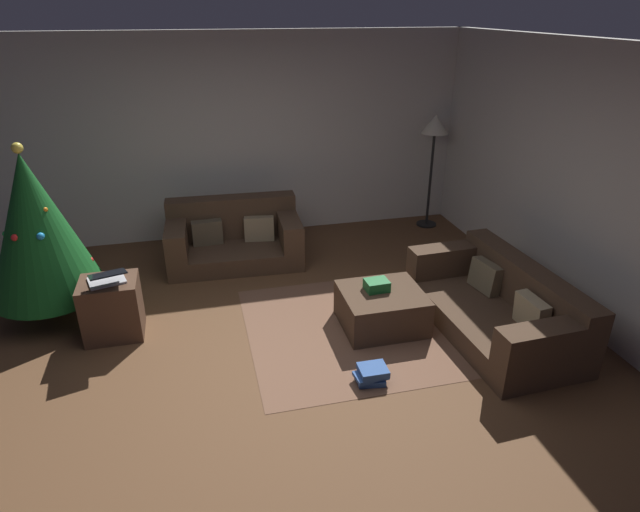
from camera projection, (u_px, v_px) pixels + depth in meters
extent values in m
plane|color=brown|center=(270.00, 365.00, 4.68)|extent=(6.40, 6.40, 0.00)
cube|color=beige|center=(228.00, 138.00, 6.88)|extent=(6.40, 0.12, 2.60)
cube|color=beige|center=(610.00, 196.00, 4.80)|extent=(0.12, 6.40, 2.60)
cube|color=#473323|center=(235.00, 254.00, 6.50)|extent=(1.60, 0.93, 0.22)
cube|color=#473323|center=(232.00, 217.00, 6.62)|extent=(1.58, 0.30, 0.51)
cube|color=#473323|center=(289.00, 229.00, 6.50)|extent=(0.28, 0.88, 0.33)
cube|color=#473323|center=(177.00, 237.00, 6.26)|extent=(0.28, 0.88, 0.33)
cube|color=#8C7A5B|center=(259.00, 229.00, 6.55)|extent=(0.38, 0.19, 0.31)
cube|color=brown|center=(207.00, 233.00, 6.43)|extent=(0.37, 0.14, 0.30)
cube|color=#473323|center=(490.00, 320.00, 5.14)|extent=(1.01, 1.90, 0.23)
cube|color=#473323|center=(526.00, 285.00, 5.09)|extent=(0.32, 1.88, 0.42)
cube|color=#473323|center=(550.00, 343.00, 4.32)|extent=(0.94, 0.28, 0.32)
cube|color=#473323|center=(451.00, 259.00, 5.73)|extent=(0.94, 0.28, 0.32)
cube|color=tan|center=(532.00, 313.00, 4.74)|extent=(0.15, 0.36, 0.31)
cube|color=brown|center=(485.00, 276.00, 5.39)|extent=(0.21, 0.38, 0.31)
cube|color=#473323|center=(382.00, 309.00, 5.19)|extent=(0.78, 0.70, 0.37)
cube|color=#19662D|center=(377.00, 285.00, 5.13)|extent=(0.23, 0.19, 0.10)
cube|color=black|center=(377.00, 285.00, 5.21)|extent=(0.10, 0.17, 0.02)
cylinder|color=brown|center=(55.00, 303.00, 5.39)|extent=(0.10, 0.10, 0.26)
cone|color=#14531E|center=(36.00, 226.00, 5.03)|extent=(1.07, 1.07, 1.42)
sphere|color=red|center=(15.00, 238.00, 4.80)|extent=(0.06, 0.06, 0.06)
sphere|color=red|center=(47.00, 199.00, 5.04)|extent=(0.05, 0.05, 0.05)
sphere|color=red|center=(90.00, 260.00, 5.34)|extent=(0.06, 0.06, 0.06)
sphere|color=#CC33BF|center=(51.00, 205.00, 5.12)|extent=(0.06, 0.06, 0.06)
sphere|color=#2699E5|center=(39.00, 291.00, 4.88)|extent=(0.05, 0.05, 0.05)
sphere|color=red|center=(58.00, 229.00, 5.37)|extent=(0.08, 0.08, 0.08)
sphere|color=#2699E5|center=(41.00, 236.00, 4.83)|extent=(0.07, 0.07, 0.07)
sphere|color=#2699E5|center=(12.00, 213.00, 4.96)|extent=(0.07, 0.07, 0.07)
sphere|color=orange|center=(45.00, 210.00, 4.88)|extent=(0.05, 0.05, 0.05)
sphere|color=green|center=(5.00, 234.00, 4.95)|extent=(0.05, 0.05, 0.05)
sphere|color=#F2D84C|center=(17.00, 148.00, 4.71)|extent=(0.10, 0.10, 0.10)
cube|color=#4C3323|center=(112.00, 308.00, 5.00)|extent=(0.52, 0.44, 0.57)
cube|color=silver|center=(107.00, 280.00, 4.88)|extent=(0.37, 0.33, 0.02)
cube|color=black|center=(107.00, 274.00, 4.69)|extent=(0.37, 0.33, 0.08)
cube|color=#2D5193|center=(371.00, 379.00, 4.46)|extent=(0.25, 0.21, 0.05)
cube|color=#2D5193|center=(371.00, 375.00, 4.43)|extent=(0.29, 0.19, 0.03)
cube|color=#2D5193|center=(373.00, 370.00, 4.43)|extent=(0.24, 0.21, 0.05)
cylinder|color=black|center=(426.00, 224.00, 7.65)|extent=(0.28, 0.28, 0.02)
cylinder|color=black|center=(430.00, 181.00, 7.38)|extent=(0.04, 0.04, 1.31)
cone|color=beige|center=(435.00, 124.00, 7.05)|extent=(0.36, 0.36, 0.24)
cube|color=brown|center=(381.00, 324.00, 5.26)|extent=(2.60, 2.00, 0.01)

